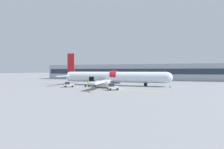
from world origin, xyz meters
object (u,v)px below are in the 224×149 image
Objects in this scene: baggage_tug_lead at (113,87)px; ground_crew_loader_a at (89,84)px; ground_crew_supervisor at (108,84)px; suitcase_on_tarmac_spare at (101,86)px; ground_crew_loader_b at (96,84)px; baggage_tug_mid at (69,85)px; suitcase_on_tarmac_upright at (86,86)px; baggage_cart_loading at (94,85)px; ground_crew_driver at (88,83)px; airplane at (113,77)px.

ground_crew_loader_a is at bearing 152.16° from baggage_tug_lead.
suitcase_on_tarmac_spare is at bearing -121.59° from ground_crew_supervisor.
ground_crew_loader_b reaches higher than suitcase_on_tarmac_spare.
ground_crew_loader_b is (8.22, 1.77, 0.26)m from baggage_tug_mid.
ground_crew_loader_a is 2.65× the size of suitcase_on_tarmac_upright.
baggage_tug_mid is at bearing -148.78° from baggage_cart_loading.
baggage_cart_loading is at bearing -25.30° from ground_crew_driver.
ground_crew_driver is 2.67× the size of suitcase_on_tarmac_spare.
baggage_tug_mid is 2.10× the size of ground_crew_supervisor.
baggage_tug_mid is 1.78× the size of ground_crew_driver.
baggage_tug_mid is 6.64m from ground_crew_driver.
ground_crew_loader_a is (5.94, 1.31, 0.28)m from baggage_tug_mid.
baggage_tug_mid is at bearing 167.49° from baggage_tug_lead.
airplane is 20.05× the size of ground_crew_driver.
baggage_tug_mid is 1.88× the size of ground_crew_loader_b.
ground_crew_loader_a is at bearing 12.39° from baggage_tug_mid.
suitcase_on_tarmac_spare is at bearing 11.92° from suitcase_on_tarmac_upright.
ground_crew_supervisor is 2.33× the size of suitcase_on_tarmac_upright.
suitcase_on_tarmac_upright is (-6.18, -3.54, -0.54)m from ground_crew_supervisor.
baggage_tug_lead reaches higher than suitcase_on_tarmac_upright.
suitcase_on_tarmac_spare is (5.12, -2.18, -0.68)m from ground_crew_driver.
suitcase_on_tarmac_spare is at bearing 30.24° from ground_crew_loader_a.
ground_crew_loader_b reaches higher than baggage_tug_lead.
ground_crew_supervisor reaches higher than baggage_cart_loading.
airplane is at bearing 43.06° from suitcase_on_tarmac_upright.
baggage_cart_loading is 5.93× the size of suitcase_on_tarmac_spare.
suitcase_on_tarmac_upright is at bearing 151.74° from baggage_tug_lead.
ground_crew_loader_b is 0.95× the size of ground_crew_driver.
ground_crew_loader_b is at bearing 12.12° from baggage_tug_mid.
ground_crew_supervisor reaches higher than suitcase_on_tarmac_upright.
airplane is 9.03× the size of baggage_cart_loading.
baggage_tug_lead is at bearing -28.26° from suitcase_on_tarmac_upright.
ground_crew_supervisor is at bearing 29.80° from suitcase_on_tarmac_upright.
suitcase_on_tarmac_upright is at bearing -150.20° from ground_crew_supervisor.
ground_crew_driver reaches higher than baggage_tug_lead.
airplane is 23.62× the size of ground_crew_supervisor.
ground_crew_loader_b is at bearing 141.60° from baggage_tug_lead.
ground_crew_supervisor is at bearing 58.41° from suitcase_on_tarmac_spare.
baggage_cart_loading is 3.02m from ground_crew_driver.
baggage_tug_mid is 7.79m from baggage_cart_loading.
ground_crew_supervisor is (2.45, 3.94, -0.10)m from ground_crew_loader_b.
ground_crew_loader_a is at bearing -63.79° from ground_crew_driver.
airplane is at bearing 44.15° from baggage_cart_loading.
ground_crew_loader_a is at bearing -104.87° from baggage_cart_loading.
baggage_tug_lead is 0.97× the size of baggage_tug_mid.
baggage_cart_loading is (6.67, 4.04, -0.13)m from baggage_tug_mid.
ground_crew_driver reaches higher than ground_crew_loader_b.
suitcase_on_tarmac_spare reaches higher than suitcase_on_tarmac_upright.
baggage_cart_loading is at bearing -157.35° from ground_crew_supervisor.
suitcase_on_tarmac_upright is at bearing -136.94° from airplane.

